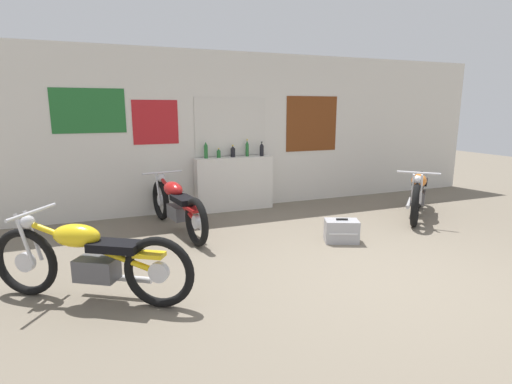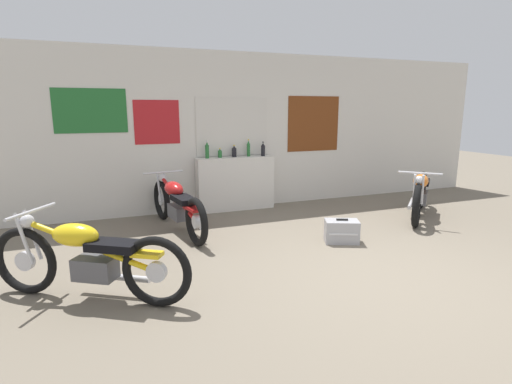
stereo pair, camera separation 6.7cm
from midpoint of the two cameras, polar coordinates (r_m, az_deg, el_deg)
The scene contains 12 objects.
ground_plane at distance 4.66m, azimuth 18.02°, elevation -11.71°, with size 24.00×24.00×0.00m, color #706656.
wall_back at distance 7.48m, azimuth 0.58°, elevation 8.68°, with size 10.00×0.07×2.80m.
sill_counter at distance 7.25m, azimuth -2.70°, elevation 1.22°, with size 1.41×0.28×0.96m.
bottle_leftmost at distance 7.04m, azimuth -6.73°, elevation 5.93°, with size 0.07×0.07×0.31m.
bottle_left_center at distance 7.12m, azimuth -4.90°, elevation 5.51°, with size 0.07×0.07×0.17m.
bottle_center at distance 7.19m, azimuth -2.88°, elevation 5.78°, with size 0.08×0.08×0.22m.
bottle_right_center at distance 7.28m, azimuth -0.82°, elevation 6.21°, with size 0.06×0.06×0.31m.
bottle_rightmost at distance 7.32m, azimuth 1.30°, elevation 6.07°, with size 0.08×0.08×0.26m.
motorcycle_orange at distance 7.32m, azimuth 22.60°, elevation -0.17°, with size 1.55×1.47×0.85m.
motorcycle_red at distance 6.07m, azimuth -10.87°, elevation -1.79°, with size 0.68×2.17×0.83m.
motorcycle_yellow at distance 4.15m, azimuth -22.42°, elevation -8.74°, with size 1.80×1.17×0.87m.
hard_case_silver at distance 5.67m, azimuth 12.47°, elevation -5.50°, with size 0.53×0.44×0.33m.
Camera 2 is at (-2.75, -3.28, 1.82)m, focal length 28.00 mm.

